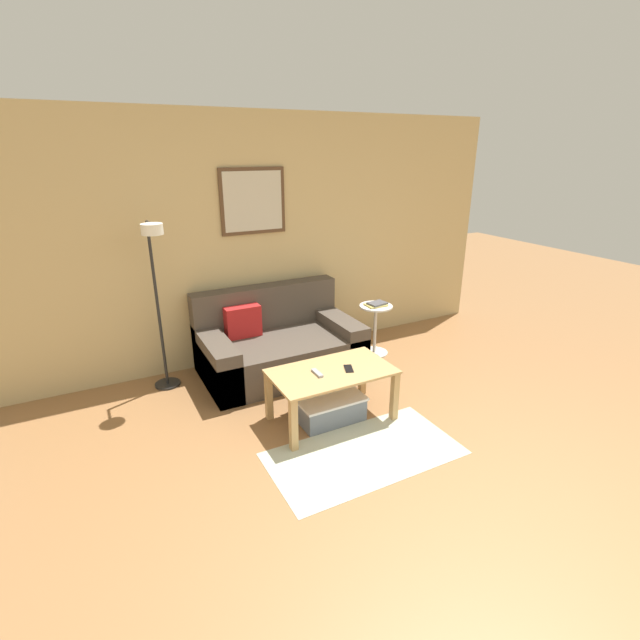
{
  "coord_description": "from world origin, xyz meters",
  "views": [
    {
      "loc": [
        -1.81,
        -1.32,
        2.2
      ],
      "look_at": [
        -0.13,
        1.88,
        0.85
      ],
      "focal_mm": 26.0,
      "sensor_mm": 36.0,
      "label": 1
    }
  ],
  "objects": [
    {
      "name": "ground_plane",
      "position": [
        0.0,
        0.0,
        0.0
      ],
      "size": [
        16.0,
        16.0,
        0.0
      ],
      "primitive_type": "plane",
      "color": "olive"
    },
    {
      "name": "wall_back",
      "position": [
        -0.0,
        3.26,
        1.28
      ],
      "size": [
        5.6,
        0.09,
        2.55
      ],
      "color": "tan",
      "rests_on": "ground_plane"
    },
    {
      "name": "area_rug",
      "position": [
        -0.14,
        1.14,
        0.0
      ],
      "size": [
        1.47,
        0.76,
        0.01
      ],
      "primitive_type": "cube",
      "color": "#B2B79E",
      "rests_on": "ground_plane"
    },
    {
      "name": "couch",
      "position": [
        -0.16,
        2.78,
        0.27
      ],
      "size": [
        1.58,
        0.95,
        0.84
      ],
      "color": "#4C4238",
      "rests_on": "ground_plane"
    },
    {
      "name": "coffee_table",
      "position": [
        -0.12,
        1.7,
        0.38
      ],
      "size": [
        1.02,
        0.58,
        0.46
      ],
      "color": "tan",
      "rests_on": "ground_plane"
    },
    {
      "name": "storage_bin",
      "position": [
        -0.14,
        1.74,
        0.11
      ],
      "size": [
        0.57,
        0.46,
        0.21
      ],
      "color": "slate",
      "rests_on": "ground_plane"
    },
    {
      "name": "floor_lamp",
      "position": [
        -1.26,
        2.83,
        1.06
      ],
      "size": [
        0.24,
        0.47,
        1.61
      ],
      "color": "black",
      "rests_on": "ground_plane"
    },
    {
      "name": "side_table",
      "position": [
        0.97,
        2.65,
        0.34
      ],
      "size": [
        0.36,
        0.36,
        0.57
      ],
      "color": "silver",
      "rests_on": "ground_plane"
    },
    {
      "name": "book_stack",
      "position": [
        0.97,
        2.65,
        0.59
      ],
      "size": [
        0.23,
        0.18,
        0.04
      ],
      "color": "#D8C666",
      "rests_on": "side_table"
    },
    {
      "name": "remote_control",
      "position": [
        -0.26,
        1.69,
        0.47
      ],
      "size": [
        0.04,
        0.15,
        0.02
      ],
      "primitive_type": "cube",
      "rotation": [
        0.0,
        0.0,
        -0.01
      ],
      "color": "#99999E",
      "rests_on": "coffee_table"
    },
    {
      "name": "cell_phone",
      "position": [
        0.02,
        1.65,
        0.46
      ],
      "size": [
        0.11,
        0.15,
        0.01
      ],
      "primitive_type": "cube",
      "rotation": [
        0.0,
        0.0,
        -0.38
      ],
      "color": "black",
      "rests_on": "coffee_table"
    }
  ]
}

